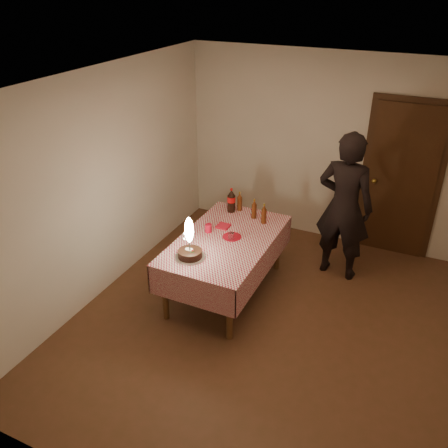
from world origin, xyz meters
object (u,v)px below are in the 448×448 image
Objects in this scene: dining_table at (226,246)px; birthday_cake at (190,247)px; amber_bottle_mid at (254,209)px; red_plate at (232,237)px; amber_bottle_right at (264,214)px; clear_cup at (231,236)px; cola_bottle at (231,200)px; photographer at (344,207)px; red_cup at (208,228)px; amber_bottle_left at (240,202)px.

dining_table is 3.60× the size of birthday_cake.
red_plate is at bearing -94.99° from amber_bottle_mid.
red_plate is at bearing -113.10° from amber_bottle_right.
amber_bottle_right is (0.19, 0.54, 0.07)m from clear_cup.
red_plate is 0.57m from amber_bottle_mid.
cola_bottle is 0.17× the size of photographer.
cola_bottle is at bearing 88.13° from red_cup.
amber_bottle_right is (0.25, 0.55, 0.22)m from dining_table.
birthday_cake is at bearing -130.79° from photographer.
cola_bottle is 1.25× the size of amber_bottle_right.
amber_bottle_right is at bearing -153.21° from photographer.
amber_bottle_mid is 0.14× the size of photographer.
amber_bottle_left reaches higher than red_cup.
cola_bottle is 1.25× the size of amber_bottle_left.
amber_bottle_left is 1.30m from photographer.
amber_bottle_mid is at bearing -160.43° from photographer.
amber_bottle_mid is at bearing 85.01° from red_plate.
birthday_cake is 1.88× the size of amber_bottle_left.
clear_cup is (0.06, 0.00, 0.14)m from dining_table.
photographer is (1.07, 0.92, 0.20)m from red_plate.
amber_bottle_right is 1.00× the size of amber_bottle_mid.
red_cup is 0.39× the size of amber_bottle_left.
red_cup is 0.61m from cola_bottle.
amber_bottle_mid is at bearing -26.19° from amber_bottle_left.
red_cup is (-0.07, 0.58, -0.08)m from birthday_cake.
red_cup is (-0.30, -0.01, 0.05)m from red_plate.
amber_bottle_mid reaches higher than dining_table.
birthday_cake is 1.99m from photographer.
red_cup is 0.39× the size of amber_bottle_mid.
red_cup reaches higher than dining_table.
red_plate is at bearing -64.92° from cola_bottle.
photographer reaches higher than amber_bottle_left.
red_cup is 0.05× the size of photographer.
birthday_cake is 0.59m from red_cup.
clear_cup reaches higher than dining_table.
dining_table is 0.16m from clear_cup.
clear_cup is 0.35× the size of amber_bottle_left.
clear_cup is 0.35× the size of amber_bottle_mid.
clear_cup is at bearing -65.83° from cola_bottle.
photographer reaches higher than red_plate.
cola_bottle is 0.33m from amber_bottle_mid.
red_plate is 0.86× the size of amber_bottle_mid.
amber_bottle_left reaches higher than clear_cup.
dining_table is 0.92× the size of photographer.
cola_bottle is (-0.28, 0.60, 0.15)m from red_plate.
amber_bottle_mid reaches higher than red_plate.
dining_table is 6.75× the size of amber_bottle_mid.
red_plate is at bearing 54.23° from dining_table.
amber_bottle_left is 0.14× the size of photographer.
birthday_cake is (-0.18, -0.52, 0.23)m from dining_table.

